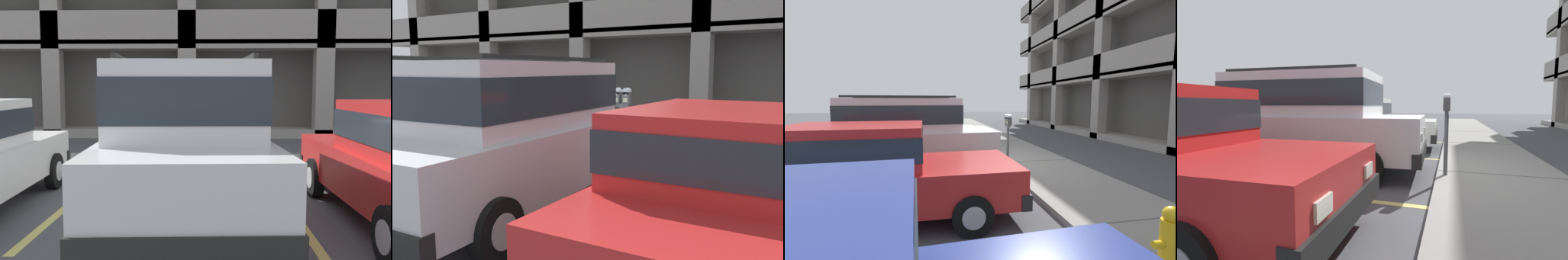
# 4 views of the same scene
# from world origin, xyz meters

# --- Properties ---
(ground_plane) EXTENTS (80.00, 80.00, 0.10)m
(ground_plane) POSITION_xyz_m (0.00, 0.00, -0.05)
(ground_plane) COLOR #4C4C51
(sidewalk) EXTENTS (40.00, 2.20, 0.12)m
(sidewalk) POSITION_xyz_m (0.00, 1.30, 0.06)
(sidewalk) COLOR gray
(sidewalk) RESTS_ON ground_plane
(parking_stall_lines) EXTENTS (12.86, 4.80, 0.01)m
(parking_stall_lines) POSITION_xyz_m (1.59, -1.40, 0.00)
(parking_stall_lines) COLOR #DBD16B
(parking_stall_lines) RESTS_ON ground_plane
(silver_suv) EXTENTS (2.20, 4.87, 2.03)m
(silver_suv) POSITION_xyz_m (0.13, -2.45, 1.09)
(silver_suv) COLOR silver
(silver_suv) RESTS_ON ground_plane
(dark_hatchback) EXTENTS (1.90, 4.51, 1.54)m
(dark_hatchback) POSITION_xyz_m (2.96, -2.71, 0.82)
(dark_hatchback) COLOR red
(dark_hatchback) RESTS_ON ground_plane
(parking_meter_near) EXTENTS (0.35, 0.12, 1.42)m
(parking_meter_near) POSITION_xyz_m (0.29, 0.35, 1.18)
(parking_meter_near) COLOR #595B60
(parking_meter_near) RESTS_ON sidewalk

